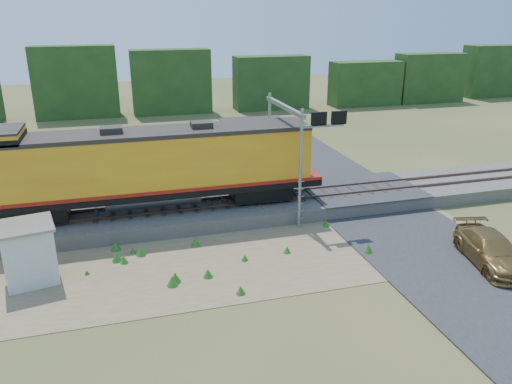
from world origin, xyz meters
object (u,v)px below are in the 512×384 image
object	(u,v)px
locomotive	(146,166)
signal_gantry	(293,131)
car	(491,250)
shed	(29,252)

from	to	relation	value
locomotive	signal_gantry	world-z (taller)	signal_gantry
locomotive	car	distance (m)	17.96
locomotive	signal_gantry	bearing A→B (deg)	-4.51
locomotive	shed	bearing A→B (deg)	-137.62
shed	car	world-z (taller)	shed
signal_gantry	car	size ratio (longest dim) A/B	1.33
signal_gantry	car	xyz separation A→B (m)	(6.90, -8.66, -4.27)
signal_gantry	car	bearing A→B (deg)	-51.44
signal_gantry	locomotive	bearing A→B (deg)	175.49
shed	locomotive	bearing A→B (deg)	31.36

